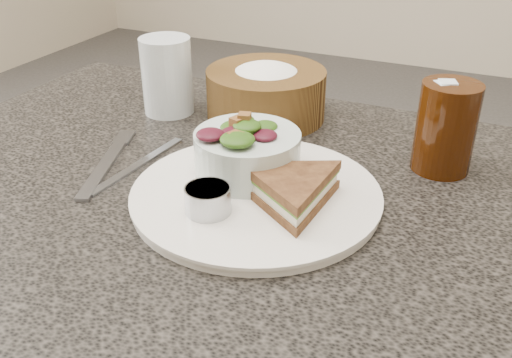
{
  "coord_description": "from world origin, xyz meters",
  "views": [
    {
      "loc": [
        0.29,
        -0.57,
        1.12
      ],
      "look_at": [
        0.04,
        -0.02,
        0.78
      ],
      "focal_mm": 40.0,
      "sensor_mm": 36.0,
      "label": 1
    }
  ],
  "objects": [
    {
      "name": "salad_bowl",
      "position": [
        0.01,
        0.01,
        0.8
      ],
      "size": [
        0.16,
        0.16,
        0.08
      ],
      "primitive_type": null,
      "rotation": [
        0.0,
        0.0,
        0.2
      ],
      "color": "silver",
      "rests_on": "dinner_plate"
    },
    {
      "name": "dinner_plate",
      "position": [
        0.04,
        -0.02,
        0.76
      ],
      "size": [
        0.31,
        0.31,
        0.01
      ],
      "primitive_type": "cylinder",
      "color": "silver",
      "rests_on": "dining_table"
    },
    {
      "name": "cola_glass",
      "position": [
        0.24,
        0.16,
        0.82
      ],
      "size": [
        0.08,
        0.08,
        0.13
      ],
      "primitive_type": null,
      "rotation": [
        0.0,
        0.0,
        -0.01
      ],
      "color": "black",
      "rests_on": "dining_table"
    },
    {
      "name": "knife",
      "position": [
        -0.14,
        -0.01,
        0.75
      ],
      "size": [
        0.03,
        0.19,
        0.0
      ],
      "primitive_type": "cube",
      "rotation": [
        0.0,
        0.0,
        -0.09
      ],
      "color": "#A4A8B2",
      "rests_on": "dining_table"
    },
    {
      "name": "dressing_ramekin",
      "position": [
        0.01,
        -0.09,
        0.78
      ],
      "size": [
        0.07,
        0.07,
        0.03
      ],
      "primitive_type": "cylinder",
      "rotation": [
        0.0,
        0.0,
        -0.24
      ],
      "color": "#A0A4A9",
      "rests_on": "dinner_plate"
    },
    {
      "name": "fork",
      "position": [
        -0.18,
        -0.03,
        0.75
      ],
      "size": [
        0.08,
        0.18,
        0.0
      ],
      "primitive_type": "cube",
      "rotation": [
        0.0,
        0.0,
        0.34
      ],
      "color": "#9DA0AD",
      "rests_on": "dining_table"
    },
    {
      "name": "sandwich",
      "position": [
        0.09,
        -0.03,
        0.78
      ],
      "size": [
        0.2,
        0.2,
        0.04
      ],
      "primitive_type": null,
      "rotation": [
        0.0,
        0.0,
        -0.6
      ],
      "color": "brown",
      "rests_on": "dinner_plate"
    },
    {
      "name": "orange_wedge",
      "position": [
        0.04,
        0.05,
        0.78
      ],
      "size": [
        0.09,
        0.09,
        0.03
      ],
      "primitive_type": "cone",
      "rotation": [
        0.0,
        0.0,
        0.81
      ],
      "color": "#FF6305",
      "rests_on": "dinner_plate"
    },
    {
      "name": "water_glass",
      "position": [
        -0.21,
        0.18,
        0.81
      ],
      "size": [
        0.11,
        0.11,
        0.12
      ],
      "primitive_type": "cylinder",
      "rotation": [
        0.0,
        0.0,
        -0.43
      ],
      "color": "silver",
      "rests_on": "dining_table"
    },
    {
      "name": "bread_basket",
      "position": [
        -0.05,
        0.22,
        0.8
      ],
      "size": [
        0.21,
        0.21,
        0.11
      ],
      "primitive_type": null,
      "rotation": [
        0.0,
        0.0,
        -0.12
      ],
      "color": "brown",
      "rests_on": "dining_table"
    }
  ]
}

